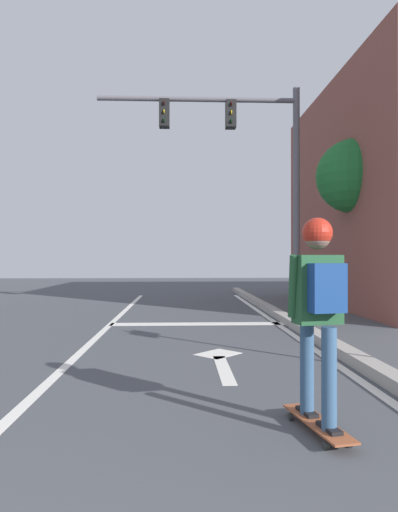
{
  "coord_description": "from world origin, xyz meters",
  "views": [
    {
      "loc": [
        1.06,
        0.04,
        1.33
      ],
      "look_at": [
        1.35,
        7.29,
        1.36
      ],
      "focal_mm": 31.45,
      "sensor_mm": 36.0,
      "label": 1
    }
  ],
  "objects_px": {
    "skater": "(319,295)",
    "traffic_signal_mast": "(244,152)",
    "roadside_tree": "(354,178)",
    "skateboard": "(318,423)"
  },
  "relations": [
    {
      "from": "skater",
      "to": "traffic_signal_mast",
      "type": "height_order",
      "value": "traffic_signal_mast"
    },
    {
      "from": "skater",
      "to": "traffic_signal_mast",
      "type": "bearing_deg",
      "value": 86.38
    },
    {
      "from": "traffic_signal_mast",
      "to": "roadside_tree",
      "type": "relative_size",
      "value": 1.27
    },
    {
      "from": "skater",
      "to": "skateboard",
      "type": "bearing_deg",
      "value": 100.49
    },
    {
      "from": "skater",
      "to": "traffic_signal_mast",
      "type": "distance_m",
      "value": 7.71
    },
    {
      "from": "skateboard",
      "to": "traffic_signal_mast",
      "type": "relative_size",
      "value": 0.16
    },
    {
      "from": "roadside_tree",
      "to": "skater",
      "type": "bearing_deg",
      "value": -113.16
    },
    {
      "from": "skater",
      "to": "traffic_signal_mast",
      "type": "xyz_separation_m",
      "value": [
        0.45,
        7.17,
        2.8
      ]
    },
    {
      "from": "skateboard",
      "to": "traffic_signal_mast",
      "type": "xyz_separation_m",
      "value": [
        0.46,
        7.15,
        3.78
      ]
    },
    {
      "from": "traffic_signal_mast",
      "to": "roadside_tree",
      "type": "distance_m",
      "value": 2.8
    }
  ]
}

